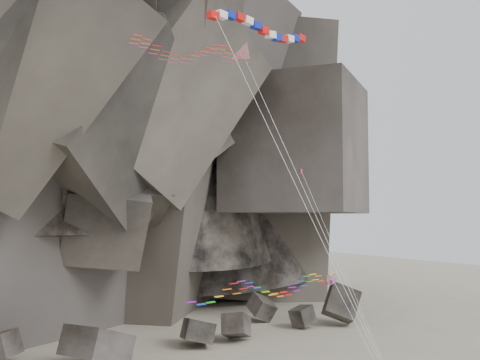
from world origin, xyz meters
TOP-DOWN VIEW (x-y plane):
  - boulder_field at (-3.41, 30.59)m, footprint 84.67×15.18m
  - delta_kite at (-3.77, 5.21)m, footprint 13.26×15.74m
  - banner_kite at (-0.30, 0.45)m, footprint 10.07×11.27m
  - parafoil_kite at (-0.98, -0.22)m, footprint 14.35×9.93m
  - pennant_kite at (5.11, -0.49)m, footprint 0.88×12.06m

SIDE VIEW (x-z plane):
  - boulder_field at x=-3.41m, z-range -1.78..4.97m
  - parafoil_kite at x=-0.98m, z-range 6.66..17.61m
  - pennant_kite at x=5.11m, z-range 6.71..25.62m
  - delta_kite at x=-3.77m, z-range 14.80..44.13m
  - banner_kite at x=-0.30m, z-range 15.74..45.19m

